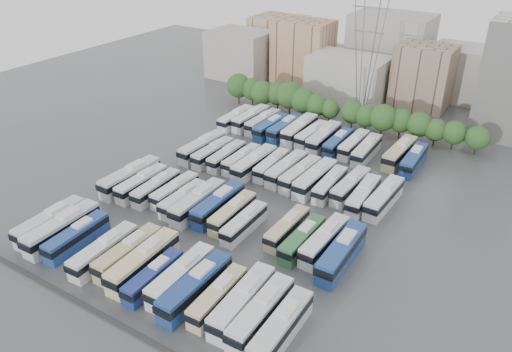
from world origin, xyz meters
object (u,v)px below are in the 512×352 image
Objects in this scene: bus_r0_s13 at (281,328)px; bus_r3_s2 at (263,122)px; bus_r2_s3 at (227,156)px; bus_r2_s7 at (287,169)px; bus_r1_s6 at (218,204)px; bus_r3_s12 at (400,153)px; bus_r3_s5 at (299,129)px; bus_r2_s13 at (384,198)px; bus_r0_s7 at (154,277)px; bus_r2_s5 at (254,163)px; bus_r0_s4 at (104,251)px; bus_r1_s8 at (244,223)px; bus_r1_s12 at (324,240)px; bus_r0_s0 at (50,222)px; electricity_pylon at (368,43)px; bus_r0_s12 at (261,312)px; bus_r0_s11 at (242,301)px; bus_r1_s0 at (130,177)px; bus_r0_s2 at (77,236)px; bus_r0_s5 at (128,253)px; bus_r0_s10 at (218,296)px; bus_r1_s1 at (142,183)px; bus_r0_s1 at (62,228)px; bus_r3_s4 at (285,128)px; bus_r3_s7 at (324,138)px; bus_r2_s6 at (272,165)px; bus_r2_s8 at (300,174)px; bus_r2_s2 at (213,153)px; bus_r1_s2 at (156,188)px; bus_r3_s1 at (251,118)px; bus_r1_s11 at (302,239)px; bus_r3_s0 at (236,118)px; bus_r1_s10 at (287,228)px; bus_r3_s8 at (338,143)px; bus_r0_s6 at (143,261)px; bus_r2_s12 at (363,196)px; bus_r2_s11 at (350,186)px; bus_r3_s13 at (414,160)px; bus_r1_s4 at (183,199)px; bus_r1_s13 at (342,252)px; bus_r3_s9 at (354,144)px; bus_r2_s9 at (315,178)px; bus_r3_s3 at (271,127)px; bus_r2_s4 at (242,159)px.

bus_r0_s13 is 1.04× the size of bus_r3_s2.
bus_r2_s3 is 13.34m from bus_r2_s7.
bus_r1_s6 is 41.26m from bus_r3_s12.
bus_r2_s13 is at bearing -36.39° from bus_r3_s5.
bus_r2_s5 reaches higher than bus_r0_s7.
bus_r0_s4 is 1.00× the size of bus_r2_s7.
bus_r1_s12 is (13.13, 2.41, 0.20)m from bus_r1_s8.
electricity_pylon is at bearing 70.35° from bus_r0_s0.
bus_r2_s7 is 0.94× the size of bus_r3_s12.
bus_r0_s7 is 16.49m from bus_r0_s12.
bus_r2_s13 is at bearing 76.99° from bus_r0_s11.
bus_r0_s2 is at bearing -68.64° from bus_r1_s0.
bus_r0_s13 reaches higher than bus_r0_s5.
bus_r3_s12 reaches higher than bus_r0_s10.
bus_r0_s1 is at bearing -90.63° from bus_r1_s1.
bus_r3_s4 is 9.88m from bus_r3_s7.
bus_r2_s6 is (16.39, 19.30, -0.10)m from bus_r1_s1.
bus_r2_s8 is 21.17m from bus_r3_s5.
bus_r2_s2 is 0.92× the size of bus_r2_s13.
bus_r1_s2 is 37.27m from bus_r3_s1.
bus_r3_s5 is (-6.76, 55.76, 0.41)m from bus_r0_s7.
bus_r2_s2 is 0.91× the size of bus_r2_s5.
bus_r3_s0 is (-36.43, 35.25, 0.11)m from bus_r1_s11.
bus_r3_s0 reaches higher than bus_r1_s10.
bus_r3_s2 is 19.79m from bus_r3_s8.
bus_r0_s6 reaches higher than bus_r2_s12.
bus_r3_s7 is at bearing 84.24° from bus_r0_s6.
bus_r0_s13 reaches higher than bus_r2_s12.
bus_r2_s11 is at bearing 145.51° from bus_r2_s12.
bus_r3_s13 is (0.02, 53.79, -0.05)m from bus_r0_s13.
bus_r1_s2 is at bearing -106.61° from electricity_pylon.
bus_r1_s4 is (0.03, 18.08, -0.22)m from bus_r0_s4.
bus_r2_s2 is (6.43, 17.23, -0.29)m from bus_r1_s0.
bus_r1_s13 reaches higher than bus_r1_s1.
bus_r0_s4 reaches higher than bus_r3_s2.
bus_r3_s9 reaches higher than bus_r1_s11.
bus_r1_s6 is 1.05× the size of bus_r3_s0.
bus_r0_s13 is at bearing -48.48° from bus_r2_s3.
bus_r2_s11 is at bearing 11.26° from bus_r2_s9.
bus_r1_s2 is at bearing -136.37° from bus_r3_s13.
bus_r0_s4 is 62.13m from bus_r3_s13.
bus_r2_s9 is at bearing -127.74° from bus_r3_s13.
bus_r2_s11 is at bearing 102.47° from bus_r1_s12.
bus_r2_s13 is 1.05× the size of bus_r3_s3.
bus_r2_s2 is at bearing 77.22° from bus_r0_s0.
bus_r0_s12 is 20.56m from bus_r1_s8.
electricity_pylon is 3.11× the size of bus_r0_s7.
bus_r2_s9 is (6.19, -38.14, -16.67)m from electricity_pylon.
bus_r1_s13 is at bearing -1.23° from bus_r1_s11.
bus_r0_s13 is 46.38m from bus_r2_s4.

